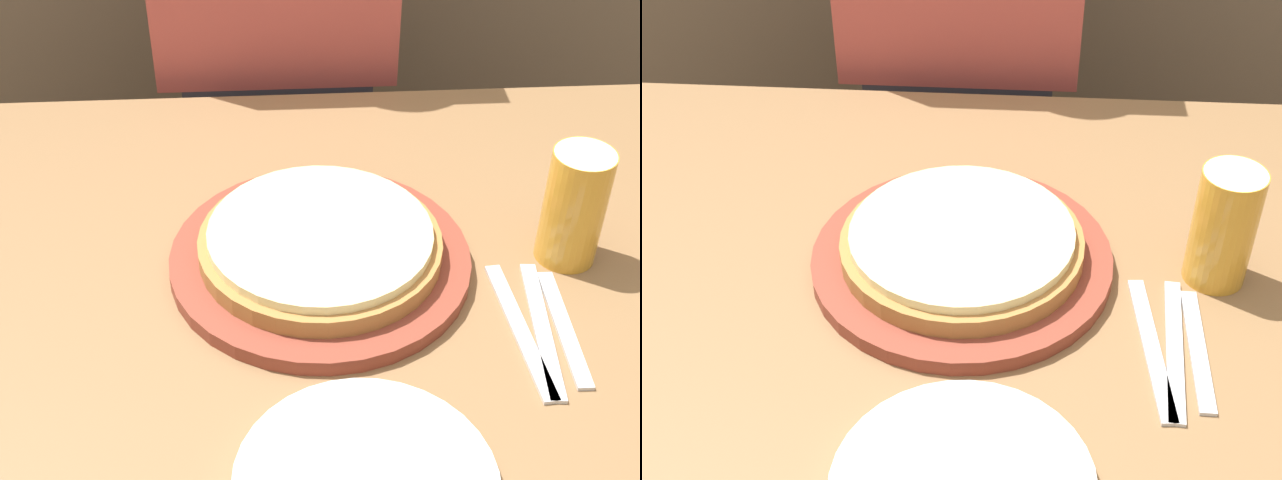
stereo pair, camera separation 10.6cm
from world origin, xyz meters
TOP-DOWN VIEW (x-y plane):
  - dining_table at (0.00, 0.00)m, footprint 1.46×0.89m
  - pizza_on_board at (-0.02, 0.03)m, footprint 0.36×0.36m
  - beer_glass at (0.28, 0.03)m, footprint 0.07×0.07m
  - fork at (0.19, -0.10)m, footprint 0.04×0.22m
  - dinner_knife at (0.22, -0.10)m, footprint 0.04×0.22m
  - spoon at (0.24, -0.10)m, footprint 0.02×0.18m
  - diner_person at (-0.06, 0.60)m, footprint 0.39×0.20m

SIDE VIEW (x-z plane):
  - dining_table at x=0.00m, z-range 0.00..0.76m
  - diner_person at x=-0.06m, z-range -0.01..1.34m
  - fork at x=0.19m, z-range 0.76..0.77m
  - dinner_knife at x=0.22m, z-range 0.76..0.77m
  - spoon at x=0.24m, z-range 0.76..0.77m
  - pizza_on_board at x=-0.02m, z-range 0.76..0.82m
  - beer_glass at x=0.28m, z-range 0.77..0.92m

